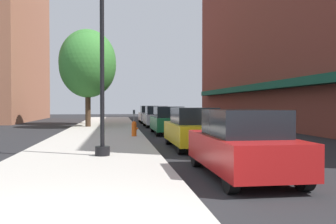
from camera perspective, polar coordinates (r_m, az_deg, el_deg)
The scene contains 14 objects.
ground_plane at distance 22.87m, azimuth -0.32°, elevation -3.28°, with size 90.00×90.00×0.00m, color #232326.
sidewalk_slab at distance 23.68m, azimuth -10.30°, elevation -3.00°, with size 4.80×50.00×0.12m, color #B7B2A8.
building_right_brick at distance 30.92m, azimuth 19.93°, elevation 14.61°, with size 6.80×40.00×18.03m.
building_far_background at distance 43.85m, azimuth -24.11°, elevation 10.29°, with size 6.80×18.00×17.64m.
lamppost at distance 12.07m, azimuth -10.30°, elevation 7.92°, with size 0.48×0.48×5.90m.
fire_hydrant at distance 19.16m, azimuth -5.33°, elevation -2.60°, with size 0.33×0.26×0.79m.
parking_meter_near at distance 23.76m, azimuth -5.35°, elevation -0.83°, with size 0.14×0.09×1.31m.
tree_near at distance 28.17m, azimuth -12.47°, elevation 7.13°, with size 4.22×4.22×7.04m.
tree_mid at distance 32.89m, azimuth -12.49°, elevation 7.66°, with size 4.93×4.93×8.23m.
car_red at distance 9.13m, azimuth 11.51°, elevation -4.97°, with size 1.80×4.30×1.66m.
car_yellow at distance 14.69m, azimuth 3.96°, elevation -2.62°, with size 1.80×4.30×1.66m.
car_green at distance 21.89m, azimuth 0.00°, elevation -1.36°, with size 1.80×4.30×1.66m.
car_silver at distance 28.73m, azimuth -1.90°, elevation -0.75°, with size 1.80×4.30×1.66m.
car_white at distance 35.10m, azimuth -3.01°, elevation -0.40°, with size 1.80×4.30×1.66m.
Camera 1 is at (0.97, -4.60, 1.79)m, focal length 38.88 mm.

